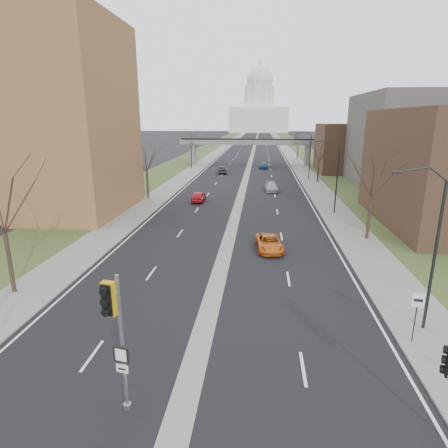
% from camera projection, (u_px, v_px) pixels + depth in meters
% --- Properties ---
extents(ground, '(700.00, 700.00, 0.00)m').
position_uv_depth(ground, '(187.00, 392.00, 15.60)').
color(ground, black).
rests_on(ground, ground).
extents(road_surface, '(20.00, 600.00, 0.01)m').
position_uv_depth(road_surface, '(255.00, 146.00, 159.29)').
color(road_surface, black).
rests_on(road_surface, ground).
extents(median_strip, '(1.20, 600.00, 0.02)m').
position_uv_depth(median_strip, '(255.00, 146.00, 159.29)').
color(median_strip, gray).
rests_on(median_strip, ground).
extents(sidewalk_right, '(4.00, 600.00, 0.12)m').
position_uv_depth(sidewalk_right, '(283.00, 146.00, 158.15)').
color(sidewalk_right, gray).
rests_on(sidewalk_right, ground).
extents(sidewalk_left, '(4.00, 600.00, 0.12)m').
position_uv_depth(sidewalk_left, '(227.00, 145.00, 160.41)').
color(sidewalk_left, gray).
rests_on(sidewalk_left, ground).
extents(grass_verge_right, '(8.00, 600.00, 0.10)m').
position_uv_depth(grass_verge_right, '(298.00, 146.00, 157.58)').
color(grass_verge_right, '#304520').
rests_on(grass_verge_right, ground).
extents(grass_verge_left, '(8.00, 600.00, 0.10)m').
position_uv_depth(grass_verge_left, '(213.00, 145.00, 160.97)').
color(grass_verge_left, '#304520').
rests_on(grass_verge_left, ground).
extents(apartment_building, '(25.00, 16.00, 22.00)m').
position_uv_depth(apartment_building, '(15.00, 119.00, 43.80)').
color(apartment_building, olive).
rests_on(apartment_building, ground).
extents(commercial_block_mid, '(18.00, 22.00, 15.00)m').
position_uv_depth(commercial_block_mid, '(417.00, 141.00, 60.74)').
color(commercial_block_mid, '#55514D').
rests_on(commercial_block_mid, ground).
extents(commercial_block_far, '(14.00, 14.00, 10.00)m').
position_uv_depth(commercial_block_far, '(352.00, 148.00, 79.23)').
color(commercial_block_far, '#483321').
rests_on(commercial_block_far, ground).
extents(pedestrian_bridge, '(34.00, 3.00, 6.45)m').
position_uv_depth(pedestrian_bridge, '(250.00, 145.00, 90.92)').
color(pedestrian_bridge, slate).
rests_on(pedestrian_bridge, ground).
extents(capitol, '(48.00, 42.00, 55.75)m').
position_uv_depth(capitol, '(259.00, 110.00, 317.11)').
color(capitol, silver).
rests_on(capitol, ground).
extents(streetlight_near, '(2.61, 0.20, 8.70)m').
position_uv_depth(streetlight_near, '(426.00, 204.00, 18.43)').
color(streetlight_near, black).
rests_on(streetlight_near, sidewalk_right).
extents(streetlight_mid, '(2.61, 0.20, 8.70)m').
position_uv_depth(streetlight_mid, '(332.00, 155.00, 43.33)').
color(streetlight_mid, black).
rests_on(streetlight_mid, sidewalk_right).
extents(streetlight_far, '(2.61, 0.20, 8.70)m').
position_uv_depth(streetlight_far, '(306.00, 142.00, 68.24)').
color(streetlight_far, black).
rests_on(streetlight_far, sidewalk_right).
extents(tree_left_b, '(6.75, 6.75, 8.81)m').
position_uv_depth(tree_left_b, '(146.00, 155.00, 51.54)').
color(tree_left_b, '#382B21').
rests_on(tree_left_b, sidewalk_left).
extents(tree_left_c, '(7.65, 7.65, 9.99)m').
position_uv_depth(tree_left_c, '(191.00, 137.00, 83.89)').
color(tree_left_c, '#382B21').
rests_on(tree_left_c, sidewalk_left).
extents(tree_right_a, '(7.20, 7.20, 9.40)m').
position_uv_depth(tree_right_a, '(374.00, 169.00, 33.65)').
color(tree_right_a, '#382B21').
rests_on(tree_right_a, sidewalk_right).
extents(tree_right_b, '(6.30, 6.30, 8.22)m').
position_uv_depth(tree_right_b, '(320.00, 150.00, 65.48)').
color(tree_right_b, '#382B21').
rests_on(tree_right_b, sidewalk_right).
extents(tree_right_c, '(7.65, 7.65, 9.99)m').
position_uv_depth(tree_right_c, '(299.00, 134.00, 103.47)').
color(tree_right_c, '#382B21').
rests_on(tree_right_c, sidewalk_right).
extents(signal_pole_median, '(0.70, 0.95, 5.68)m').
position_uv_depth(signal_pole_median, '(115.00, 323.00, 13.37)').
color(signal_pole_median, gray).
rests_on(signal_pole_median, ground).
extents(speed_limit_sign, '(0.57, 0.12, 2.67)m').
position_uv_depth(speed_limit_sign, '(417.00, 309.00, 18.48)').
color(speed_limit_sign, black).
rests_on(speed_limit_sign, sidewalk_right).
extents(car_left_near, '(1.72, 4.21, 1.43)m').
position_uv_depth(car_left_near, '(199.00, 196.00, 51.43)').
color(car_left_near, red).
rests_on(car_left_near, ground).
extents(car_left_far, '(2.13, 4.69, 1.49)m').
position_uv_depth(car_left_far, '(222.00, 170.00, 77.91)').
color(car_left_far, black).
rests_on(car_left_far, ground).
extents(car_right_near, '(2.64, 4.81, 1.28)m').
position_uv_depth(car_right_near, '(269.00, 243.00, 32.40)').
color(car_right_near, '#C85B15').
rests_on(car_right_near, ground).
extents(car_right_mid, '(2.12, 4.66, 1.32)m').
position_uv_depth(car_right_mid, '(271.00, 187.00, 58.85)').
color(car_right_mid, '#98979E').
rests_on(car_right_mid, ground).
extents(car_right_far, '(1.99, 4.38, 1.46)m').
position_uv_depth(car_right_far, '(264.00, 165.00, 85.71)').
color(car_right_far, navy).
rests_on(car_right_far, ground).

